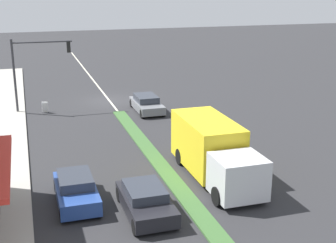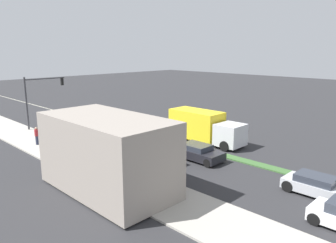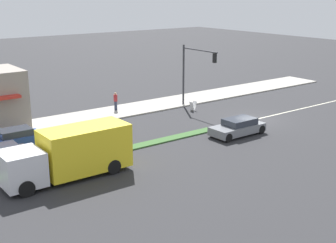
{
  "view_description": "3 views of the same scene",
  "coord_description": "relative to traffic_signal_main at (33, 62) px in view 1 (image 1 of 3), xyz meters",
  "views": [
    {
      "loc": [
        6.82,
        38.89,
        9.82
      ],
      "look_at": [
        -1.47,
        12.33,
        1.5
      ],
      "focal_mm": 50.0,
      "sensor_mm": 36.0,
      "label": 1
    },
    {
      "loc": [
        21.41,
        36.39,
        8.53
      ],
      "look_at": [
        -0.22,
        15.12,
        1.83
      ],
      "focal_mm": 35.0,
      "sensor_mm": 36.0,
      "label": 2
    },
    {
      "loc": [
        -25.93,
        28.68,
        10.58
      ],
      "look_at": [
        -1.4,
        10.28,
        1.88
      ],
      "focal_mm": 50.0,
      "sensor_mm": 36.0,
      "label": 3
    }
  ],
  "objects": [
    {
      "name": "sedan_dark",
      "position": [
        -3.92,
        19.03,
        -3.29
      ],
      "size": [
        1.92,
        4.05,
        1.24
      ],
      "color": "black",
      "rests_on": "ground"
    },
    {
      "name": "traffic_signal_main",
      "position": [
        0.0,
        0.0,
        0.0
      ],
      "size": [
        4.59,
        0.34,
        5.6
      ],
      "color": "#333338",
      "rests_on": "sidewalk_right"
    },
    {
      "name": "delivery_truck",
      "position": [
        -8.32,
        16.12,
        -2.43
      ],
      "size": [
        2.44,
        7.5,
        2.87
      ],
      "color": "silver",
      "rests_on": "ground"
    },
    {
      "name": "warning_aframe_sign",
      "position": [
        -0.63,
        0.52,
        -3.47
      ],
      "size": [
        0.45,
        0.53,
        0.84
      ],
      "color": "silver",
      "rests_on": "ground"
    },
    {
      "name": "ground_plane",
      "position": [
        -6.12,
        16.24,
        -3.9
      ],
      "size": [
        160.0,
        160.0,
        0.0
      ],
      "primitive_type": "plane",
      "color": "#2B2B2D"
    },
    {
      "name": "coupe_blue",
      "position": [
        -1.12,
        17.08,
        -3.26
      ],
      "size": [
        1.79,
        3.97,
        1.33
      ],
      "color": "#284793",
      "rests_on": "ground"
    },
    {
      "name": "lane_marking_center",
      "position": [
        -6.12,
        -1.76,
        -3.9
      ],
      "size": [
        0.16,
        60.0,
        0.01
      ],
      "primitive_type": "cube",
      "color": "beige",
      "rests_on": "ground"
    },
    {
      "name": "suv_grey",
      "position": [
        -8.32,
        2.56,
        -3.29
      ],
      "size": [
        1.88,
        4.33,
        1.26
      ],
      "color": "slate",
      "rests_on": "ground"
    }
  ]
}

